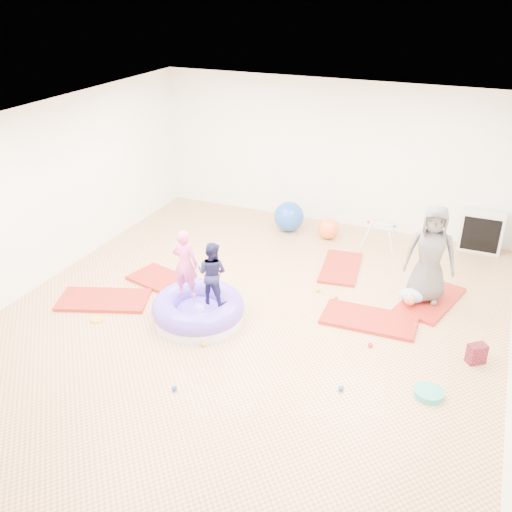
% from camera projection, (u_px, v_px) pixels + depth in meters
% --- Properties ---
extents(room, '(7.01, 8.01, 2.81)m').
position_uv_depth(room, '(247.00, 232.00, 7.62)').
color(room, tan).
rests_on(room, ground).
extents(gym_mat_front_left, '(1.49, 1.10, 0.06)m').
position_uv_depth(gym_mat_front_left, '(104.00, 300.00, 8.70)').
color(gym_mat_front_left, '#BE3D22').
rests_on(gym_mat_front_left, ground).
extents(gym_mat_mid_left, '(1.39, 0.92, 0.05)m').
position_uv_depth(gym_mat_mid_left, '(167.00, 282.00, 9.21)').
color(gym_mat_mid_left, '#BE3D22').
rests_on(gym_mat_mid_left, ground).
extents(gym_mat_center_back, '(0.76, 1.27, 0.05)m').
position_uv_depth(gym_mat_center_back, '(341.00, 267.00, 9.67)').
color(gym_mat_center_back, '#BE3D22').
rests_on(gym_mat_center_back, ground).
extents(gym_mat_right, '(1.36, 0.72, 0.06)m').
position_uv_depth(gym_mat_right, '(369.00, 320.00, 8.21)').
color(gym_mat_right, '#BE3D22').
rests_on(gym_mat_right, ground).
extents(gym_mat_rear_right, '(0.96, 1.42, 0.05)m').
position_uv_depth(gym_mat_rear_right, '(430.00, 300.00, 8.70)').
color(gym_mat_rear_right, '#BE3D22').
rests_on(gym_mat_rear_right, ground).
extents(inflatable_cushion, '(1.34, 1.34, 0.42)m').
position_uv_depth(inflatable_cushion, '(198.00, 310.00, 8.19)').
color(inflatable_cushion, white).
rests_on(inflatable_cushion, ground).
extents(child_pink, '(0.40, 0.28, 1.02)m').
position_uv_depth(child_pink, '(185.00, 260.00, 7.97)').
color(child_pink, '#F154A1').
rests_on(child_pink, inflatable_cushion).
extents(child_navy, '(0.45, 0.35, 0.92)m').
position_uv_depth(child_navy, '(212.00, 270.00, 7.83)').
color(child_navy, '#1A1942').
rests_on(child_navy, inflatable_cushion).
extents(adult_caregiver, '(0.79, 0.57, 1.51)m').
position_uv_depth(adult_caregiver, '(431.00, 254.00, 8.36)').
color(adult_caregiver, '#525152').
rests_on(adult_caregiver, gym_mat_rear_right).
extents(infant, '(0.37, 0.38, 0.22)m').
position_uv_depth(infant, '(411.00, 296.00, 8.52)').
color(infant, '#97B3DA').
rests_on(infant, gym_mat_rear_right).
extents(ball_pit_balls, '(4.73, 3.03, 0.07)m').
position_uv_depth(ball_pit_balls, '(281.00, 332.00, 7.92)').
color(ball_pit_balls, gold).
rests_on(ball_pit_balls, ground).
extents(exercise_ball_blue, '(0.58, 0.58, 0.58)m').
position_uv_depth(exercise_ball_blue, '(289.00, 217.00, 11.00)').
color(exercise_ball_blue, '#1B50A9').
rests_on(exercise_ball_blue, ground).
extents(exercise_ball_orange, '(0.40, 0.40, 0.40)m').
position_uv_depth(exercise_ball_orange, '(328.00, 228.00, 10.71)').
color(exercise_ball_orange, orange).
rests_on(exercise_ball_orange, ground).
extents(infant_play_gym, '(0.63, 0.60, 0.48)m').
position_uv_depth(infant_play_gym, '(381.00, 232.00, 10.28)').
color(infant_play_gym, silver).
rests_on(infant_play_gym, ground).
extents(cube_shelf, '(0.73, 0.36, 0.73)m').
position_uv_depth(cube_shelf, '(481.00, 231.00, 10.18)').
color(cube_shelf, silver).
rests_on(cube_shelf, ground).
extents(balance_disc, '(0.35, 0.35, 0.08)m').
position_uv_depth(balance_disc, '(429.00, 393.00, 6.75)').
color(balance_disc, teal).
rests_on(balance_disc, ground).
extents(backpack, '(0.27, 0.26, 0.27)m').
position_uv_depth(backpack, '(477.00, 354.00, 7.29)').
color(backpack, '#9E2239').
rests_on(backpack, ground).
extents(yellow_toy, '(0.20, 0.20, 0.03)m').
position_uv_depth(yellow_toy, '(97.00, 319.00, 8.23)').
color(yellow_toy, gold).
rests_on(yellow_toy, ground).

